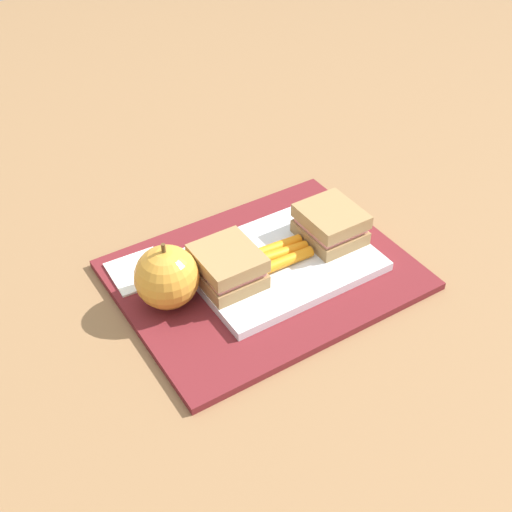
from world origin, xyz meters
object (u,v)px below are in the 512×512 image
at_px(sandwich_half_left, 331,224).
at_px(sandwich_half_right, 228,266).
at_px(paper_napkin, 139,271).
at_px(carrot_sticks_bundle, 281,254).
at_px(food_tray, 281,261).
at_px(apple, 167,277).

height_order(sandwich_half_left, sandwich_half_right, same).
bearing_deg(paper_napkin, sandwich_half_right, 133.74).
xyz_separation_m(sandwich_half_left, sandwich_half_right, (0.16, 0.00, 0.00)).
height_order(carrot_sticks_bundle, paper_napkin, carrot_sticks_bundle).
distance_m(food_tray, sandwich_half_left, 0.08).
height_order(food_tray, paper_napkin, food_tray).
distance_m(sandwich_half_left, carrot_sticks_bundle, 0.08).
bearing_deg(paper_napkin, food_tray, 151.83).
relative_size(food_tray, carrot_sticks_bundle, 2.92).
height_order(carrot_sticks_bundle, apple, apple).
bearing_deg(sandwich_half_left, paper_napkin, -19.80).
height_order(food_tray, carrot_sticks_bundle, carrot_sticks_bundle).
bearing_deg(sandwich_half_right, carrot_sticks_bundle, 179.83).
relative_size(food_tray, sandwich_half_right, 2.88).
relative_size(sandwich_half_right, paper_napkin, 1.14).
distance_m(apple, paper_napkin, 0.08).
distance_m(sandwich_half_right, carrot_sticks_bundle, 0.08).
bearing_deg(sandwich_half_left, sandwich_half_right, 0.00).
bearing_deg(carrot_sticks_bundle, paper_napkin, -28.16).
relative_size(sandwich_half_left, sandwich_half_right, 1.00).
height_order(sandwich_half_left, carrot_sticks_bundle, sandwich_half_left).
bearing_deg(paper_napkin, sandwich_half_left, 160.20).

